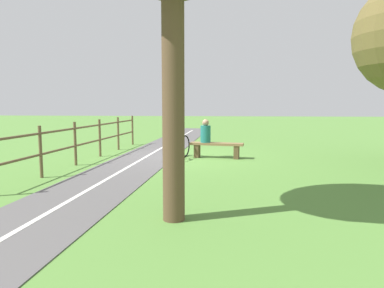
% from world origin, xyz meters
% --- Properties ---
extents(ground_plane, '(80.00, 80.00, 0.00)m').
position_xyz_m(ground_plane, '(0.00, 0.00, 0.00)').
color(ground_plane, '#548438').
extents(paved_path, '(3.31, 36.05, 0.02)m').
position_xyz_m(paved_path, '(1.34, 4.00, 0.01)').
color(paved_path, '#565454').
rests_on(paved_path, ground_plane).
extents(path_centre_line, '(1.29, 31.98, 0.00)m').
position_xyz_m(path_centre_line, '(1.34, 4.00, 0.02)').
color(path_centre_line, silver).
rests_on(path_centre_line, paved_path).
extents(bench, '(1.83, 0.63, 0.52)m').
position_xyz_m(bench, '(-1.21, 0.14, 0.36)').
color(bench, brown).
rests_on(bench, ground_plane).
extents(person_seated, '(0.39, 0.39, 0.78)m').
position_xyz_m(person_seated, '(-0.83, 0.09, 0.86)').
color(person_seated, '#1E6B66').
rests_on(person_seated, bench).
extents(bicycle, '(0.55, 1.66, 0.93)m').
position_xyz_m(bicycle, '(0.02, 0.51, 0.40)').
color(bicycle, black).
rests_on(bicycle, ground_plane).
extents(backpack, '(0.33, 0.34, 0.45)m').
position_xyz_m(backpack, '(0.12, -0.19, 0.22)').
color(backpack, navy).
rests_on(backpack, ground_plane).
extents(fence_roadside, '(0.57, 9.04, 1.29)m').
position_xyz_m(fence_roadside, '(2.88, 1.07, 0.76)').
color(fence_roadside, brown).
rests_on(fence_roadside, ground_plane).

